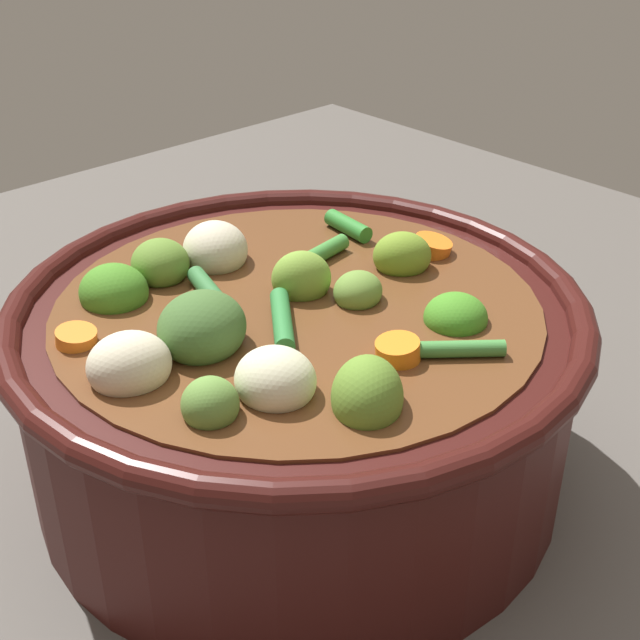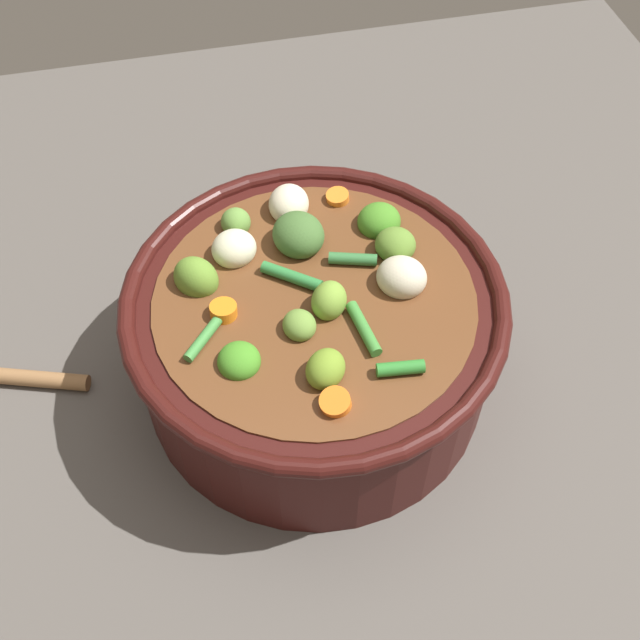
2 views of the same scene
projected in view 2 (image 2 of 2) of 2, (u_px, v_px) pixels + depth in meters
ground_plane at (315, 376)px, 0.74m from camera, size 1.10×1.10×0.00m
cooking_pot at (315, 334)px, 0.69m from camera, size 0.32×0.32×0.14m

